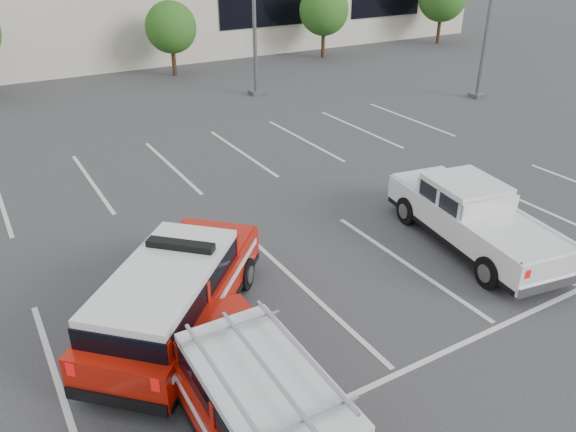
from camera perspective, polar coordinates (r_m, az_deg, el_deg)
name	(u,v)px	position (r m, az deg, el deg)	size (l,w,h in m)	color
ground	(313,296)	(12.59, 2.57, -8.16)	(120.00, 120.00, 0.00)	#363639
stall_markings	(227,217)	(15.99, -6.24, -0.11)	(23.00, 15.00, 0.01)	silver
tree_mid_right	(172,29)	(32.81, -11.67, 18.11)	(2.77, 2.77, 3.99)	#3F2B19
tree_right	(325,12)	(37.29, 3.75, 19.99)	(3.07, 3.07, 4.42)	#3F2B19
fire_chief_suv	(176,299)	(11.44, -11.29, -8.28)	(4.89, 4.96, 1.80)	#A61308
white_pickup	(472,222)	(14.97, 18.19, -0.62)	(2.63, 5.50, 1.62)	silver
ladder_suv	(255,405)	(9.14, -3.39, -18.58)	(1.84, 4.56, 1.79)	#A61308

